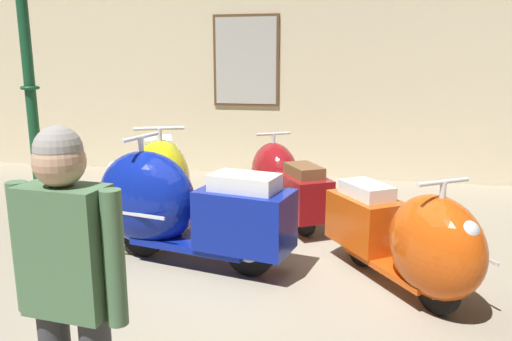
# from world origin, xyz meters

# --- Properties ---
(ground_plane) EXTENTS (60.00, 60.00, 0.00)m
(ground_plane) POSITION_xyz_m (0.00, 0.00, 0.00)
(ground_plane) COLOR gray
(showroom_back_wall) EXTENTS (18.00, 0.24, 3.43)m
(showroom_back_wall) POSITION_xyz_m (-0.00, 4.12, 1.71)
(showroom_back_wall) COLOR beige
(showroom_back_wall) RESTS_ON ground
(scooter_0) EXTENTS (1.23, 1.89, 1.12)m
(scooter_0) POSITION_xyz_m (-1.26, 1.42, 0.51)
(scooter_0) COLOR black
(scooter_0) RESTS_ON ground
(scooter_1) EXTENTS (1.91, 0.88, 1.13)m
(scooter_1) POSITION_xyz_m (-0.72, 0.44, 0.51)
(scooter_1) COLOR black
(scooter_1) RESTS_ON ground
(scooter_2) EXTENTS (1.19, 1.56, 0.95)m
(scooter_2) POSITION_xyz_m (0.01, 1.90, 0.43)
(scooter_2) COLOR black
(scooter_2) RESTS_ON ground
(scooter_3) EXTENTS (1.28, 1.57, 0.97)m
(scooter_3) POSITION_xyz_m (1.26, 0.20, 0.44)
(scooter_3) COLOR black
(scooter_3) RESTS_ON ground
(lamppost) EXTENTS (0.28, 0.28, 2.83)m
(lamppost) POSITION_xyz_m (-2.48, 1.04, 1.48)
(lamppost) COLOR #144728
(lamppost) RESTS_ON ground
(visitor_1) EXTENTS (0.52, 0.27, 1.53)m
(visitor_1) POSITION_xyz_m (-0.28, -1.86, 0.89)
(visitor_1) COLOR black
(visitor_1) RESTS_ON ground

